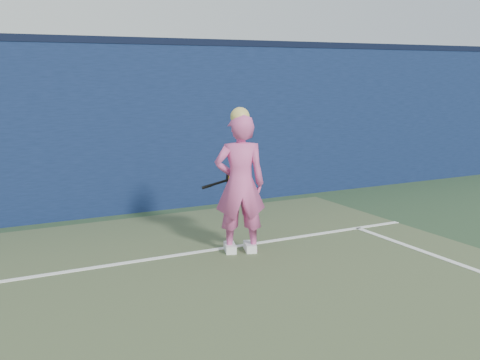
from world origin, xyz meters
TOP-DOWN VIEW (x-y plane):
  - player at (2.90, 3.82)m, footprint 0.69×0.56m
  - racket at (3.05, 4.23)m, footprint 0.59×0.23m

SIDE VIEW (x-z plane):
  - racket at x=3.05m, z-range 0.64..0.97m
  - player at x=2.90m, z-range -0.03..1.68m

